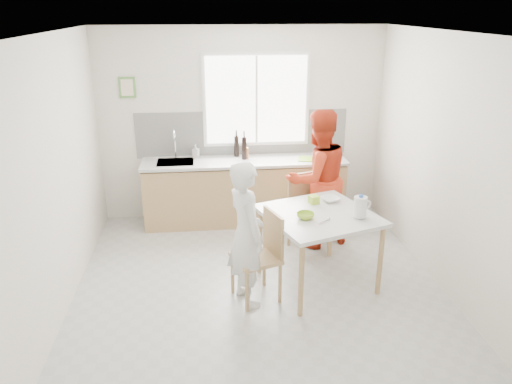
% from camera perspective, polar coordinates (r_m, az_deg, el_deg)
% --- Properties ---
extents(ground, '(4.50, 4.50, 0.00)m').
position_cam_1_polar(ground, '(5.56, 0.44, -11.33)').
color(ground, '#B7B7B2').
rests_on(ground, ground).
extents(room_shell, '(4.50, 4.50, 4.50)m').
position_cam_1_polar(room_shell, '(4.89, 0.49, 5.25)').
color(room_shell, silver).
rests_on(room_shell, ground).
extents(window, '(1.50, 0.06, 1.30)m').
position_cam_1_polar(window, '(7.07, 0.04, 10.47)').
color(window, white).
rests_on(window, room_shell).
extents(backsplash, '(3.00, 0.02, 0.65)m').
position_cam_1_polar(backsplash, '(7.16, -1.58, 6.71)').
color(backsplash, white).
rests_on(backsplash, room_shell).
extents(picture_frame, '(0.22, 0.03, 0.28)m').
position_cam_1_polar(picture_frame, '(7.07, -14.51, 11.49)').
color(picture_frame, '#599443').
rests_on(picture_frame, room_shell).
extents(kitchen_counter, '(2.84, 0.64, 1.37)m').
position_cam_1_polar(kitchen_counter, '(7.12, -1.36, -0.16)').
color(kitchen_counter, tan).
rests_on(kitchen_counter, ground).
extents(dining_table, '(1.39, 1.39, 0.84)m').
position_cam_1_polar(dining_table, '(5.43, 7.20, -3.30)').
color(dining_table, silver).
rests_on(dining_table, ground).
extents(chair_left, '(0.56, 0.56, 0.96)m').
position_cam_1_polar(chair_left, '(5.23, 0.71, -6.90)').
color(chair_left, tan).
rests_on(chair_left, ground).
extents(chair_far, '(0.57, 0.57, 0.97)m').
position_cam_1_polar(chair_far, '(6.33, 5.89, -1.88)').
color(chair_far, tan).
rests_on(chair_far, ground).
extents(person_white, '(0.53, 0.65, 1.54)m').
position_cam_1_polar(person_white, '(5.05, -1.14, -4.84)').
color(person_white, white).
rests_on(person_white, ground).
extents(person_red, '(1.03, 0.91, 1.77)m').
position_cam_1_polar(person_red, '(6.32, 7.02, 1.47)').
color(person_red, red).
rests_on(person_red, ground).
extents(bowl_green, '(0.24, 0.24, 0.06)m').
position_cam_1_polar(bowl_green, '(5.25, 5.68, -2.72)').
color(bowl_green, '#91BB2B').
rests_on(bowl_green, dining_table).
extents(bowl_white, '(0.26, 0.26, 0.05)m').
position_cam_1_polar(bowl_white, '(5.73, 8.48, -0.83)').
color(bowl_white, white).
rests_on(bowl_white, dining_table).
extents(milk_jug, '(0.19, 0.14, 0.24)m').
position_cam_1_polar(milk_jug, '(5.31, 11.87, -1.63)').
color(milk_jug, white).
rests_on(milk_jug, dining_table).
extents(green_box, '(0.13, 0.13, 0.09)m').
position_cam_1_polar(green_box, '(5.65, 6.63, -0.86)').
color(green_box, '#A9D631').
rests_on(green_box, dining_table).
extents(spoon, '(0.13, 0.11, 0.01)m').
position_cam_1_polar(spoon, '(5.18, 7.77, -3.35)').
color(spoon, '#A5A5AA').
rests_on(spoon, dining_table).
extents(cutting_board, '(0.40, 0.33, 0.01)m').
position_cam_1_polar(cutting_board, '(7.01, 6.31, 3.76)').
color(cutting_board, '#7BB329').
rests_on(cutting_board, kitchen_counter).
extents(wine_bottle_a, '(0.07, 0.07, 0.32)m').
position_cam_1_polar(wine_bottle_a, '(6.95, -1.35, 5.05)').
color(wine_bottle_a, black).
rests_on(wine_bottle_a, kitchen_counter).
extents(wine_bottle_b, '(0.07, 0.07, 0.30)m').
position_cam_1_polar(wine_bottle_b, '(7.09, -2.25, 5.27)').
color(wine_bottle_b, black).
rests_on(wine_bottle_b, kitchen_counter).
extents(jar_amber, '(0.06, 0.06, 0.16)m').
position_cam_1_polar(jar_amber, '(6.99, -1.10, 4.46)').
color(jar_amber, brown).
rests_on(jar_amber, kitchen_counter).
extents(soap_bottle, '(0.10, 0.11, 0.18)m').
position_cam_1_polar(soap_bottle, '(7.10, -6.90, 4.69)').
color(soap_bottle, '#999999').
rests_on(soap_bottle, kitchen_counter).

